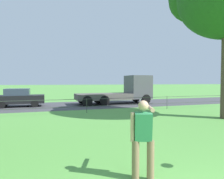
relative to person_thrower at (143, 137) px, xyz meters
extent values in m
cube|color=#424247|center=(0.62, 14.24, -0.93)|extent=(80.00, 6.47, 0.01)
cylinder|color=#333833|center=(0.62, 9.46, -0.43)|extent=(0.04, 0.04, 1.00)
cylinder|color=#333833|center=(6.94, 9.46, -0.43)|extent=(0.04, 0.04, 1.00)
cylinder|color=#333833|center=(0.62, 9.46, -0.48)|extent=(37.93, 0.03, 0.03)
cylinder|color=#333833|center=(0.62, 9.46, 0.02)|extent=(37.93, 0.03, 0.03)
cylinder|color=#846B4C|center=(-0.15, 0.04, -0.50)|extent=(0.16, 0.16, 0.86)
cylinder|color=#846B4C|center=(0.15, -0.07, -0.50)|extent=(0.16, 0.16, 0.86)
cube|color=#2D7F4C|center=(0.00, -0.01, 0.23)|extent=(0.44, 0.40, 0.62)
sphere|color=tan|center=(0.00, -0.01, 0.68)|extent=(0.22, 0.22, 0.22)
cylinder|color=tan|center=(0.29, 0.21, 0.57)|extent=(0.30, 0.61, 0.10)
cylinder|color=tan|center=(-0.21, 0.06, 0.22)|extent=(0.09, 0.09, 0.62)
cube|color=black|center=(-4.15, 14.61, -0.29)|extent=(4.01, 1.71, 0.68)
cube|color=#2D3847|center=(-4.30, 14.61, 0.33)|extent=(1.91, 1.53, 0.56)
cylinder|color=black|center=(-2.91, 15.43, -0.63)|extent=(0.60, 0.20, 0.60)
cylinder|color=black|center=(-2.91, 13.81, -0.63)|extent=(0.60, 0.20, 0.60)
cylinder|color=black|center=(-5.39, 15.42, -0.63)|extent=(0.60, 0.20, 0.60)
cylinder|color=black|center=(-5.39, 13.80, -0.63)|extent=(0.60, 0.20, 0.60)
cube|color=#4C4C51|center=(6.81, 14.37, 0.67)|extent=(2.18, 2.37, 2.30)
cube|color=#283342|center=(7.70, 14.40, 1.02)|extent=(0.18, 1.84, 0.87)
cube|color=#56514C|center=(3.16, 14.25, -0.20)|extent=(5.28, 2.48, 0.56)
cylinder|color=black|center=(7.09, 15.44, -0.48)|extent=(0.91, 0.33, 0.90)
cylinder|color=black|center=(7.16, 13.33, -0.48)|extent=(0.91, 0.33, 0.90)
cylinder|color=black|center=(2.86, 15.29, -0.48)|extent=(0.91, 0.33, 0.90)
cylinder|color=black|center=(2.94, 13.18, -0.48)|extent=(0.91, 0.33, 0.90)
cylinder|color=black|center=(1.30, 15.24, -0.48)|extent=(0.91, 0.33, 0.90)
cylinder|color=black|center=(1.38, 13.12, -0.48)|extent=(0.91, 0.33, 0.90)
camera|label=1|loc=(-1.94, -3.77, 1.18)|focal=31.75mm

